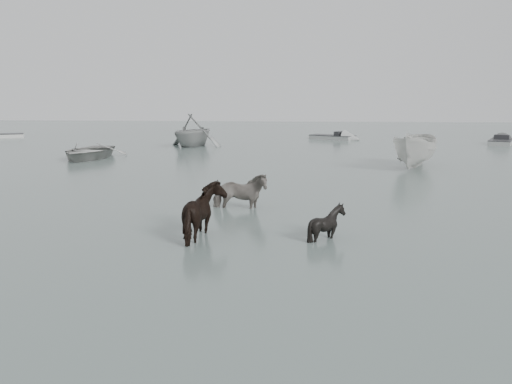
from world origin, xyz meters
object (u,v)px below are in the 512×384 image
(pony_pinto, at_px, (240,185))
(pony_black, at_px, (327,216))
(rowboat_lead, at_px, (88,150))
(pony_dark, at_px, (206,206))

(pony_pinto, bearing_deg, pony_black, -142.57)
(pony_pinto, height_order, pony_black, pony_pinto)
(pony_black, relative_size, rowboat_lead, 0.23)
(pony_dark, xyz_separation_m, rowboat_lead, (-10.73, 16.81, -0.30))
(rowboat_lead, bearing_deg, pony_pinto, -51.08)
(pony_pinto, relative_size, pony_dark, 1.10)
(rowboat_lead, bearing_deg, pony_dark, -58.54)
(pony_pinto, xyz_separation_m, rowboat_lead, (-11.15, 13.28, -0.24))
(pony_dark, height_order, pony_black, pony_dark)
(pony_pinto, relative_size, rowboat_lead, 0.35)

